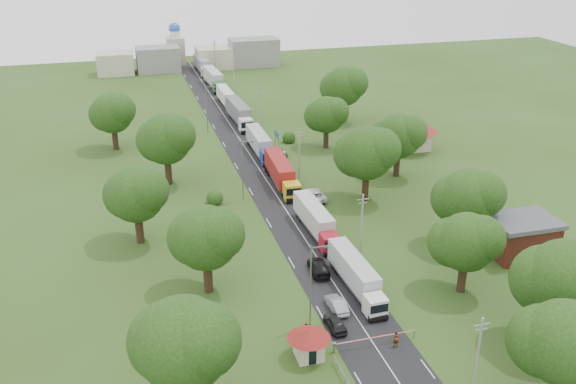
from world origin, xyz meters
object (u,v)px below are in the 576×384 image
object	(u,v)px
boom_barrier	(363,340)
car_lane_front	(335,323)
guard_booth	(309,339)
car_lane_mid	(337,305)
pedestrian_near	(396,340)
info_sign	(277,137)
truck_0	(356,275)

from	to	relation	value
boom_barrier	car_lane_front	distance (m)	4.23
boom_barrier	guard_booth	bearing A→B (deg)	-179.99
car_lane_mid	pedestrian_near	bearing A→B (deg)	112.98
info_sign	pedestrian_near	world-z (taller)	info_sign
guard_booth	truck_0	distance (m)	14.09
boom_barrier	pedestrian_near	world-z (taller)	pedestrian_near
car_lane_front	guard_booth	bearing A→B (deg)	41.38
info_sign	guard_booth	bearing A→B (deg)	-101.68
car_lane_front	info_sign	bearing A→B (deg)	-99.79
info_sign	car_lane_mid	world-z (taller)	info_sign
guard_booth	pedestrian_near	size ratio (longest dim) A/B	2.49
boom_barrier	truck_0	world-z (taller)	truck_0
truck_0	car_lane_mid	distance (m)	5.19
guard_booth	info_sign	distance (m)	61.27
car_lane_front	car_lane_mid	size ratio (longest dim) A/B	0.93
boom_barrier	guard_booth	world-z (taller)	guard_booth
boom_barrier	truck_0	xyz separation A→B (m)	(3.38, 10.65, 1.13)
boom_barrier	info_sign	world-z (taller)	info_sign
info_sign	pedestrian_near	distance (m)	61.00
info_sign	truck_0	size ratio (longest dim) A/B	0.30
guard_booth	info_sign	bearing A→B (deg)	78.32
info_sign	pedestrian_near	xyz separation A→B (m)	(-3.20, -60.87, -2.12)
guard_booth	car_lane_mid	world-z (taller)	guard_booth
car_lane_mid	boom_barrier	bearing A→B (deg)	90.98
guard_booth	pedestrian_near	world-z (taller)	guard_booth
guard_booth	boom_barrier	bearing A→B (deg)	0.01
car_lane_front	pedestrian_near	size ratio (longest dim) A/B	2.30
info_sign	car_lane_front	xyz separation A→B (m)	(-8.20, -56.10, -2.31)
boom_barrier	guard_booth	xyz separation A→B (m)	(-5.84, -0.00, 1.27)
car_lane_front	car_lane_mid	world-z (taller)	car_lane_mid
boom_barrier	car_lane_mid	size ratio (longest dim) A/B	2.11
info_sign	car_lane_mid	xyz separation A→B (m)	(-6.84, -52.79, -2.28)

